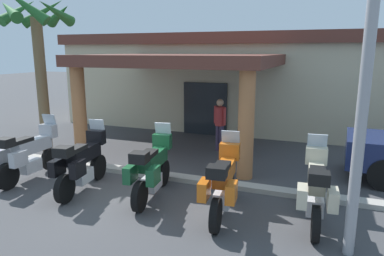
{
  "coord_description": "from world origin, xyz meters",
  "views": [
    {
      "loc": [
        4.6,
        -6.91,
        3.32
      ],
      "look_at": [
        1.07,
        2.21,
        1.2
      ],
      "focal_mm": 33.24,
      "sensor_mm": 36.0,
      "label": 1
    }
  ],
  "objects_px": {
    "motorcycle_cream": "(316,189)",
    "motorcycle_black": "(81,163)",
    "motorcycle_green": "(152,169)",
    "motorcycle_orange": "(223,183)",
    "pedestrian": "(220,121)",
    "palm_tree_roadside": "(38,35)",
    "motorcycle_silver": "(29,154)",
    "motel_building": "(227,78)"
  },
  "relations": [
    {
      "from": "motorcycle_green",
      "to": "palm_tree_roadside",
      "type": "xyz_separation_m",
      "value": [
        -5.21,
        2.3,
        3.12
      ]
    },
    {
      "from": "motel_building",
      "to": "pedestrian",
      "type": "relative_size",
      "value": 7.93
    },
    {
      "from": "motel_building",
      "to": "palm_tree_roadside",
      "type": "height_order",
      "value": "palm_tree_roadside"
    },
    {
      "from": "pedestrian",
      "to": "palm_tree_roadside",
      "type": "xyz_separation_m",
      "value": [
        -5.52,
        -2.04,
        2.79
      ]
    },
    {
      "from": "motorcycle_black",
      "to": "motorcycle_cream",
      "type": "xyz_separation_m",
      "value": [
        5.33,
        0.29,
        0.0
      ]
    },
    {
      "from": "motel_building",
      "to": "motorcycle_silver",
      "type": "height_order",
      "value": "motel_building"
    },
    {
      "from": "palm_tree_roadside",
      "to": "motorcycle_black",
      "type": "bearing_deg",
      "value": -36.32
    },
    {
      "from": "motorcycle_black",
      "to": "motorcycle_green",
      "type": "xyz_separation_m",
      "value": [
        1.78,
        0.22,
        0.0
      ]
    },
    {
      "from": "motorcycle_green",
      "to": "motorcycle_cream",
      "type": "distance_m",
      "value": 3.55
    },
    {
      "from": "motorcycle_orange",
      "to": "motorcycle_silver",
      "type": "bearing_deg",
      "value": 81.84
    },
    {
      "from": "motorcycle_black",
      "to": "motorcycle_orange",
      "type": "distance_m",
      "value": 3.55
    },
    {
      "from": "pedestrian",
      "to": "palm_tree_roadside",
      "type": "relative_size",
      "value": 0.34
    },
    {
      "from": "motorcycle_cream",
      "to": "palm_tree_roadside",
      "type": "distance_m",
      "value": 9.57
    },
    {
      "from": "motorcycle_cream",
      "to": "motorcycle_black",
      "type": "bearing_deg",
      "value": 89.16
    },
    {
      "from": "motorcycle_cream",
      "to": "palm_tree_roadside",
      "type": "bearing_deg",
      "value": 71.72
    },
    {
      "from": "pedestrian",
      "to": "motorcycle_silver",
      "type": "bearing_deg",
      "value": 167.32
    },
    {
      "from": "motorcycle_black",
      "to": "pedestrian",
      "type": "xyz_separation_m",
      "value": [
        2.08,
        4.56,
        0.33
      ]
    },
    {
      "from": "motorcycle_green",
      "to": "motorcycle_black",
      "type": "bearing_deg",
      "value": 89.98
    },
    {
      "from": "motel_building",
      "to": "motorcycle_black",
      "type": "bearing_deg",
      "value": -94.96
    },
    {
      "from": "motorcycle_green",
      "to": "motorcycle_orange",
      "type": "xyz_separation_m",
      "value": [
        1.78,
        -0.28,
        0.0
      ]
    },
    {
      "from": "motorcycle_silver",
      "to": "motorcycle_black",
      "type": "xyz_separation_m",
      "value": [
        1.78,
        -0.13,
        0.0
      ]
    },
    {
      "from": "motel_building",
      "to": "motorcycle_cream",
      "type": "height_order",
      "value": "motel_building"
    },
    {
      "from": "motorcycle_silver",
      "to": "palm_tree_roadside",
      "type": "height_order",
      "value": "palm_tree_roadside"
    },
    {
      "from": "motorcycle_green",
      "to": "pedestrian",
      "type": "relative_size",
      "value": 1.25
    },
    {
      "from": "motorcycle_silver",
      "to": "motorcycle_green",
      "type": "height_order",
      "value": "same"
    },
    {
      "from": "motel_building",
      "to": "motorcycle_green",
      "type": "bearing_deg",
      "value": -84.52
    },
    {
      "from": "motorcycle_orange",
      "to": "motorcycle_cream",
      "type": "xyz_separation_m",
      "value": [
        1.78,
        0.34,
        0.0
      ]
    },
    {
      "from": "motorcycle_silver",
      "to": "motorcycle_green",
      "type": "bearing_deg",
      "value": -90.4
    },
    {
      "from": "motorcycle_orange",
      "to": "palm_tree_roadside",
      "type": "height_order",
      "value": "palm_tree_roadside"
    },
    {
      "from": "motorcycle_silver",
      "to": "motorcycle_black",
      "type": "height_order",
      "value": "same"
    },
    {
      "from": "motorcycle_silver",
      "to": "pedestrian",
      "type": "xyz_separation_m",
      "value": [
        3.86,
        4.43,
        0.33
      ]
    },
    {
      "from": "motorcycle_green",
      "to": "motorcycle_orange",
      "type": "distance_m",
      "value": 1.8
    },
    {
      "from": "motel_building",
      "to": "motorcycle_orange",
      "type": "height_order",
      "value": "motel_building"
    },
    {
      "from": "motorcycle_silver",
      "to": "palm_tree_roadside",
      "type": "distance_m",
      "value": 4.27
    },
    {
      "from": "motorcycle_black",
      "to": "pedestrian",
      "type": "relative_size",
      "value": 1.25
    },
    {
      "from": "motorcycle_black",
      "to": "pedestrian",
      "type": "height_order",
      "value": "pedestrian"
    },
    {
      "from": "motorcycle_silver",
      "to": "motorcycle_orange",
      "type": "height_order",
      "value": "same"
    },
    {
      "from": "motel_building",
      "to": "motorcycle_orange",
      "type": "distance_m",
      "value": 10.35
    },
    {
      "from": "motorcycle_green",
      "to": "motorcycle_silver",
      "type": "bearing_deg",
      "value": 84.28
    },
    {
      "from": "motorcycle_silver",
      "to": "motorcycle_green",
      "type": "distance_m",
      "value": 3.55
    },
    {
      "from": "motorcycle_orange",
      "to": "palm_tree_roadside",
      "type": "relative_size",
      "value": 0.42
    },
    {
      "from": "motorcycle_green",
      "to": "palm_tree_roadside",
      "type": "height_order",
      "value": "palm_tree_roadside"
    }
  ]
}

